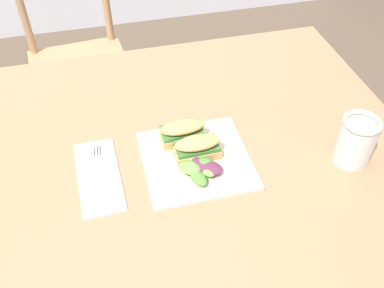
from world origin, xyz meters
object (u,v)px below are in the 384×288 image
Objects in this scene: chair_wooden_far at (78,62)px; fork_on_napkin at (98,169)px; sandwich_half_back at (182,132)px; mason_jar_iced_tea at (355,142)px; sandwich_half_front at (197,147)px; dining_table at (154,188)px; plate_lunch at (196,160)px.

fork_on_napkin is (0.04, -0.93, 0.30)m from chair_wooden_far.
sandwich_half_back is 0.21m from fork_on_napkin.
sandwich_half_back is at bearing 11.31° from fork_on_napkin.
sandwich_half_front is at bearing 166.00° from mason_jar_iced_tea.
chair_wooden_far is at bearing 100.47° from dining_table.
fork_on_napkin reaches higher than dining_table.
chair_wooden_far is (-0.17, 0.91, -0.18)m from dining_table.
sandwich_half_front is 1.00× the size of sandwich_half_back.
fork_on_napkin is 1.56× the size of mason_jar_iced_tea.
sandwich_half_back is 0.90× the size of mason_jar_iced_tea.
sandwich_half_back is at bearing 109.62° from sandwich_half_front.
mason_jar_iced_tea reaches higher than dining_table.
dining_table is 12.01× the size of sandwich_half_front.
dining_table is 12.01× the size of sandwich_half_back.
sandwich_half_front is at bearing -4.58° from fork_on_napkin.
mason_jar_iced_tea reaches higher than sandwich_half_back.
mason_jar_iced_tea is at bearing -10.33° from fork_on_napkin.
sandwich_half_front is 0.06m from sandwich_half_back.
dining_table is at bearing -164.48° from sandwich_half_back.
chair_wooden_far is at bearing 105.86° from sandwich_half_back.
dining_table is 6.94× the size of fork_on_napkin.
fork_on_napkin is at bearing -168.69° from sandwich_half_back.
sandwich_half_front is (0.27, -0.95, 0.33)m from chair_wooden_far.
mason_jar_iced_tea reaches higher than fork_on_napkin.
chair_wooden_far is 0.98m from sandwich_half_back.
sandwich_half_front is at bearing -73.90° from chair_wooden_far.
sandwich_half_front reaches higher than fork_on_napkin.
sandwich_half_back is 0.58× the size of fork_on_napkin.
chair_wooden_far is 7.29× the size of mason_jar_iced_tea.
dining_table is at bearing 160.76° from sandwich_half_front.
sandwich_half_back reaches higher than plate_lunch.
sandwich_half_front is at bearing -70.38° from sandwich_half_back.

